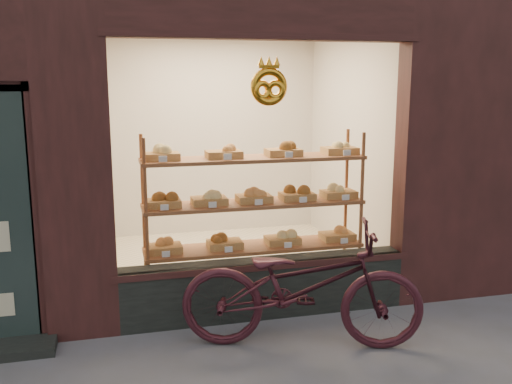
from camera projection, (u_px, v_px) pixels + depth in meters
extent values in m
cube|color=black|center=(265.00, 287.00, 5.40)|extent=(2.70, 0.25, 0.55)
torus|color=orange|center=(269.00, 87.00, 4.93)|extent=(0.33, 0.07, 0.33)
cube|color=brown|center=(254.00, 294.00, 5.85)|extent=(2.20, 0.45, 0.04)
cube|color=brown|center=(254.00, 247.00, 5.75)|extent=(2.20, 0.45, 0.03)
cube|color=brown|center=(254.00, 204.00, 5.66)|extent=(2.20, 0.45, 0.04)
cube|color=brown|center=(254.00, 159.00, 5.57)|extent=(2.20, 0.45, 0.04)
cylinder|color=brown|center=(147.00, 230.00, 5.24)|extent=(0.04, 0.04, 1.70)
cylinder|color=brown|center=(361.00, 216.00, 5.77)|extent=(0.04, 0.04, 1.70)
cylinder|color=brown|center=(144.00, 220.00, 5.61)|extent=(0.04, 0.04, 1.70)
cylinder|color=brown|center=(346.00, 208.00, 6.14)|extent=(0.04, 0.04, 1.70)
cube|color=brown|center=(164.00, 249.00, 5.52)|extent=(0.34, 0.24, 0.07)
sphere|color=#BA6433|center=(164.00, 240.00, 5.50)|extent=(0.11, 0.11, 0.11)
cube|color=silver|center=(166.00, 254.00, 5.34)|extent=(0.07, 0.01, 0.05)
cube|color=brown|center=(225.00, 244.00, 5.66)|extent=(0.34, 0.24, 0.07)
sphere|color=brown|center=(225.00, 236.00, 5.65)|extent=(0.11, 0.11, 0.11)
cube|color=silver|center=(229.00, 249.00, 5.49)|extent=(0.08, 0.01, 0.05)
cube|color=brown|center=(282.00, 240.00, 5.81)|extent=(0.34, 0.24, 0.07)
sphere|color=#D9C774|center=(283.00, 232.00, 5.80)|extent=(0.11, 0.11, 0.11)
cube|color=silver|center=(288.00, 245.00, 5.64)|extent=(0.07, 0.01, 0.05)
cube|color=brown|center=(337.00, 236.00, 5.96)|extent=(0.34, 0.24, 0.07)
sphere|color=#BA6433|center=(337.00, 228.00, 5.94)|extent=(0.11, 0.11, 0.11)
cube|color=silver|center=(344.00, 241.00, 5.78)|extent=(0.08, 0.01, 0.05)
cube|color=brown|center=(163.00, 203.00, 5.43)|extent=(0.34, 0.24, 0.07)
sphere|color=brown|center=(162.00, 195.00, 5.41)|extent=(0.11, 0.11, 0.11)
cube|color=silver|center=(164.00, 207.00, 5.25)|extent=(0.07, 0.01, 0.06)
cube|color=brown|center=(209.00, 201.00, 5.54)|extent=(0.34, 0.24, 0.07)
sphere|color=#D9C774|center=(209.00, 192.00, 5.52)|extent=(0.11, 0.11, 0.11)
cube|color=silver|center=(213.00, 205.00, 5.36)|extent=(0.07, 0.01, 0.06)
cube|color=brown|center=(254.00, 198.00, 5.65)|extent=(0.34, 0.24, 0.07)
sphere|color=#BA6433|center=(254.00, 190.00, 5.63)|extent=(0.11, 0.11, 0.11)
cube|color=silver|center=(259.00, 202.00, 5.47)|extent=(0.07, 0.01, 0.06)
cube|color=brown|center=(297.00, 196.00, 5.76)|extent=(0.34, 0.24, 0.07)
sphere|color=brown|center=(297.00, 188.00, 5.74)|extent=(0.11, 0.11, 0.11)
cube|color=silver|center=(303.00, 200.00, 5.59)|extent=(0.07, 0.01, 0.06)
cube|color=brown|center=(338.00, 194.00, 5.87)|extent=(0.34, 0.24, 0.07)
sphere|color=#D9C774|center=(339.00, 186.00, 5.85)|extent=(0.11, 0.11, 0.11)
cube|color=silver|center=(346.00, 197.00, 5.70)|extent=(0.08, 0.01, 0.06)
cube|color=brown|center=(161.00, 156.00, 5.34)|extent=(0.34, 0.24, 0.07)
sphere|color=#D9C774|center=(161.00, 147.00, 5.33)|extent=(0.11, 0.11, 0.11)
cube|color=silver|center=(163.00, 159.00, 5.17)|extent=(0.07, 0.01, 0.06)
cube|color=brown|center=(224.00, 154.00, 5.49)|extent=(0.34, 0.24, 0.07)
sphere|color=#BA6433|center=(224.00, 146.00, 5.47)|extent=(0.11, 0.11, 0.11)
cube|color=silver|center=(228.00, 157.00, 5.31)|extent=(0.08, 0.01, 0.06)
cube|color=brown|center=(283.00, 152.00, 5.64)|extent=(0.34, 0.24, 0.07)
sphere|color=brown|center=(283.00, 144.00, 5.62)|extent=(0.11, 0.11, 0.11)
cube|color=silver|center=(289.00, 155.00, 5.46)|extent=(0.07, 0.01, 0.06)
cube|color=brown|center=(340.00, 150.00, 5.78)|extent=(0.34, 0.24, 0.07)
sphere|color=#D9C774|center=(340.00, 142.00, 5.77)|extent=(0.11, 0.11, 0.11)
cube|color=silver|center=(347.00, 153.00, 5.61)|extent=(0.08, 0.01, 0.06)
imported|color=#36131C|center=(302.00, 286.00, 4.72)|extent=(2.12, 1.27, 1.05)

